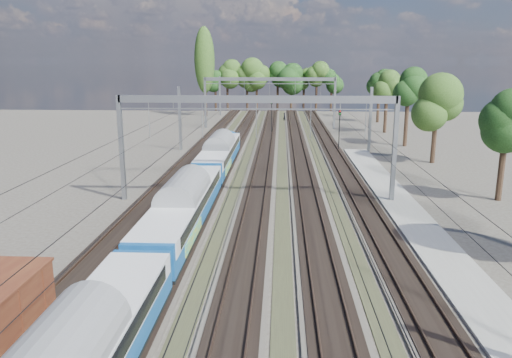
{
  "coord_description": "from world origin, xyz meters",
  "views": [
    {
      "loc": [
        2.05,
        -11.3,
        11.73
      ],
      "look_at": [
        0.16,
        26.45,
        2.8
      ],
      "focal_mm": 35.0,
      "sensor_mm": 36.0,
      "label": 1
    }
  ],
  "objects_px": {
    "signal_near": "(272,112)",
    "signal_far": "(339,125)",
    "emu_train": "(183,203)",
    "worker": "(284,117)"
  },
  "relations": [
    {
      "from": "worker",
      "to": "signal_near",
      "type": "height_order",
      "value": "signal_near"
    },
    {
      "from": "emu_train",
      "to": "signal_far",
      "type": "height_order",
      "value": "signal_far"
    },
    {
      "from": "signal_far",
      "to": "emu_train",
      "type": "bearing_deg",
      "value": -94.3
    },
    {
      "from": "signal_far",
      "to": "worker",
      "type": "bearing_deg",
      "value": 119.99
    },
    {
      "from": "emu_train",
      "to": "worker",
      "type": "distance_m",
      "value": 69.17
    },
    {
      "from": "worker",
      "to": "signal_far",
      "type": "relative_size",
      "value": 0.3
    },
    {
      "from": "signal_near",
      "to": "signal_far",
      "type": "height_order",
      "value": "signal_near"
    },
    {
      "from": "signal_near",
      "to": "worker",
      "type": "bearing_deg",
      "value": 70.5
    },
    {
      "from": "emu_train",
      "to": "signal_far",
      "type": "distance_m",
      "value": 37.35
    },
    {
      "from": "emu_train",
      "to": "signal_near",
      "type": "relative_size",
      "value": 11.01
    }
  ]
}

